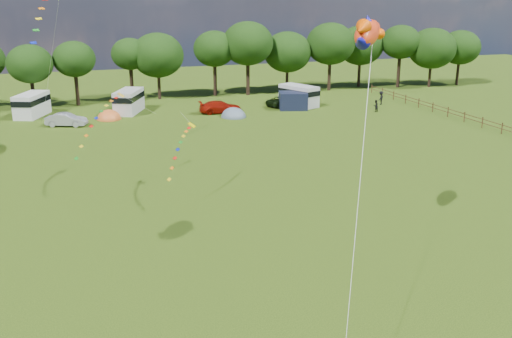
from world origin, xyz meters
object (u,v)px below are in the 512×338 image
object	(u,v)px
campervan_b	(32,104)
campervan_d	(299,95)
fish_kite	(366,33)
walker_b	(381,98)
car_b	(66,120)
car_c	(220,107)
walker_a	(376,106)
campervan_c	(129,101)
tent_greyblue	(234,117)
tent_orange	(109,119)
car_d	(283,101)

from	to	relation	value
campervan_b	campervan_d	xyz separation A→B (m)	(32.36, -3.76, -0.03)
fish_kite	walker_b	bearing A→B (deg)	10.18
car_b	car_c	world-z (taller)	car_c
campervan_d	walker_a	xyz separation A→B (m)	(7.48, -6.60, -0.69)
campervan_c	walker_a	bearing A→B (deg)	-84.53
tent_greyblue	walker_b	bearing A→B (deg)	4.26
tent_orange	walker_a	size ratio (longest dim) A/B	2.10
tent_orange	campervan_b	bearing A→B (deg)	151.37
car_b	campervan_c	size ratio (longest dim) A/B	0.67
campervan_b	campervan_c	distance (m)	11.18
car_d	campervan_d	xyz separation A→B (m)	(2.04, -0.36, 0.79)
fish_kite	walker_b	distance (m)	47.02
campervan_b	campervan_c	xyz separation A→B (m)	(11.11, -1.30, 0.02)
tent_orange	tent_greyblue	bearing A→B (deg)	-13.09
car_d	tent_greyblue	xyz separation A→B (m)	(-7.88, -4.46, -0.61)
tent_greyblue	walker_a	distance (m)	17.59
car_b	campervan_b	distance (m)	7.78
car_b	campervan_c	world-z (taller)	campervan_c
tent_greyblue	fish_kite	size ratio (longest dim) A/B	1.02
car_c	fish_kite	bearing A→B (deg)	-179.10
campervan_c	walker_a	size ratio (longest dim) A/B	4.15
car_c	car_d	xyz separation A→B (m)	(8.76, 1.71, -0.11)
car_b	walker_b	size ratio (longest dim) A/B	2.33
car_b	fish_kite	distance (m)	42.70
car_b	car_c	size ratio (longest dim) A/B	0.83
car_b	campervan_d	distance (m)	28.79
car_b	campervan_b	size ratio (longest dim) A/B	0.68
car_b	tent_orange	size ratio (longest dim) A/B	1.32
campervan_c	car_d	bearing A→B (deg)	-73.25
campervan_b	campervan_d	bearing A→B (deg)	-74.86
tent_greyblue	walker_b	xyz separation A→B (m)	(20.45, 1.52, 0.86)
campervan_b	campervan_d	distance (m)	32.57
campervan_b	tent_orange	xyz separation A→B (m)	(8.42, -4.60, -1.43)
car_b	campervan_c	xyz separation A→B (m)	(7.37, 5.48, 0.76)
campervan_d	walker_b	world-z (taller)	campervan_d
car_c	walker_b	bearing A→B (deg)	-88.39
campervan_b	walker_a	distance (m)	41.16
car_c	fish_kite	xyz separation A→B (m)	(-2.80, -40.02, 11.26)
campervan_c	fish_kite	xyz separation A→B (m)	(7.66, -43.83, 10.52)
tent_greyblue	car_c	bearing A→B (deg)	107.72
tent_orange	walker_a	bearing A→B (deg)	-10.40
campervan_c	tent_greyblue	size ratio (longest dim) A/B	1.86
car_d	tent_greyblue	world-z (taller)	car_d
car_c	walker_a	distance (m)	19.01
car_c	walker_b	size ratio (longest dim) A/B	2.81
car_d	campervan_b	bearing A→B (deg)	60.16
tent_greyblue	car_b	bearing A→B (deg)	176.71
tent_orange	fish_kite	size ratio (longest dim) A/B	0.96
tent_orange	fish_kite	bearing A→B (deg)	-75.68
campervan_c	walker_a	distance (m)	30.13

